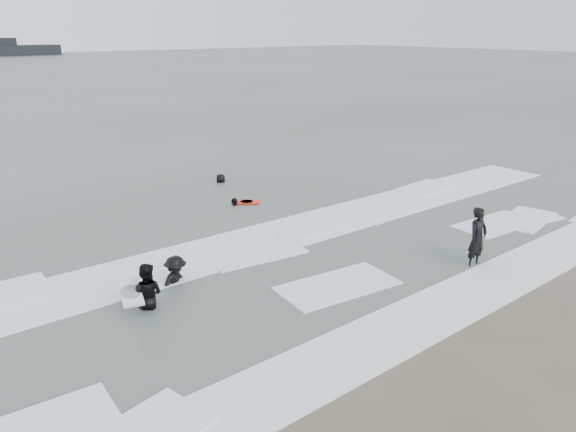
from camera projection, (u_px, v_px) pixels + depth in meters
ground at (410, 306)px, 14.22m from camera, size 320.00×320.00×0.00m
surfer_centre at (474, 266)px, 16.59m from camera, size 0.68×0.45×1.84m
surfer_wading at (148, 308)px, 14.14m from camera, size 1.08×1.06×1.76m
surfer_breaker at (176, 285)px, 15.41m from camera, size 1.26×1.02×1.70m
surfer_right_near at (235, 206)px, 22.16m from camera, size 0.95×0.69×1.50m
surfer_right_far at (221, 183)px, 25.46m from camera, size 0.88×0.91×1.58m
surf_foam at (315, 260)px, 16.96m from camera, size 30.03×9.06×0.09m
bodyboards at (287, 236)px, 17.58m from camera, size 9.99×9.65×1.25m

